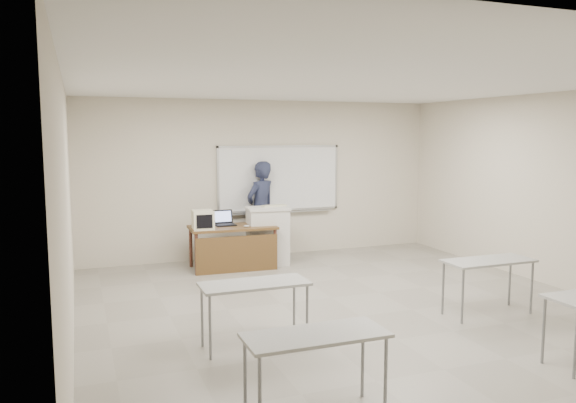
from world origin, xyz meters
name	(u,v)px	position (x,y,z in m)	size (l,w,h in m)	color
floor	(361,317)	(0.00, 0.00, -0.01)	(7.00, 8.00, 0.01)	gray
whiteboard	(279,179)	(0.30, 3.97, 1.48)	(2.48, 0.10, 1.31)	white
student_desks	(422,294)	(0.00, -1.35, 0.67)	(4.40, 2.20, 0.73)	#A3A49F
instructor_desk	(234,238)	(-0.86, 3.06, 0.55)	(1.50, 0.75, 0.75)	brown
podium	(268,236)	(-0.20, 3.20, 0.53)	(0.75, 0.54, 1.05)	beige
crt_monitor	(203,220)	(-1.41, 3.05, 0.91)	(0.35, 0.40, 0.33)	beige
laptop	(225,222)	(-0.96, 3.33, 0.81)	(0.35, 0.33, 0.26)	black
mouse	(247,226)	(-0.66, 2.97, 0.77)	(0.10, 0.07, 0.04)	#BABCC3
keyboard	(274,206)	(-0.05, 3.28, 1.06)	(0.46, 0.15, 0.03)	beige
presenter	(261,210)	(-0.13, 3.83, 0.92)	(0.68, 0.44, 1.85)	black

